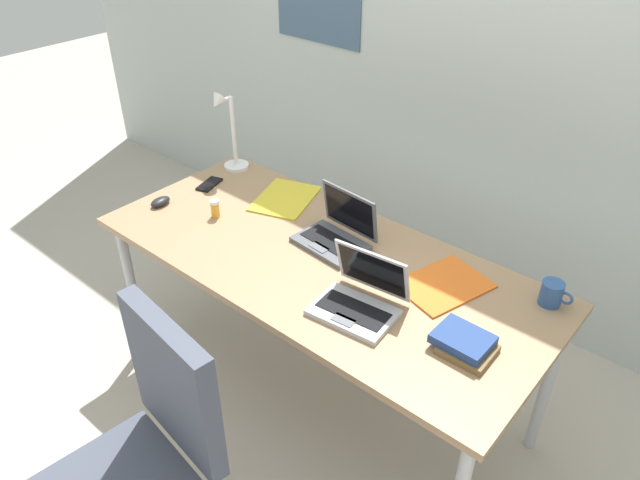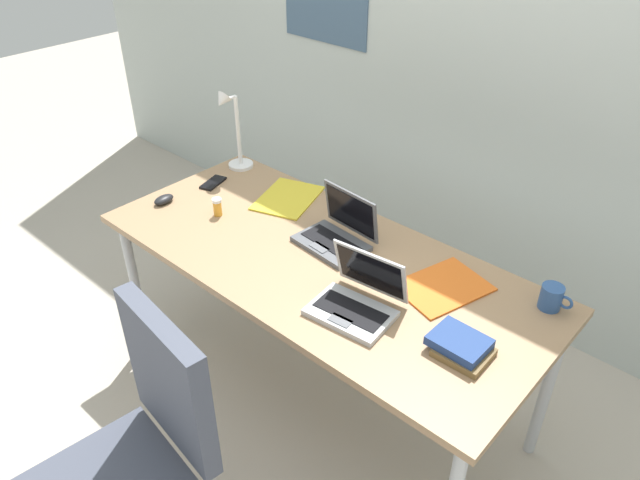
# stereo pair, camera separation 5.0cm
# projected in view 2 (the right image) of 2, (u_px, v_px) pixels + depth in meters

# --- Properties ---
(ground_plane) EXTENTS (12.00, 12.00, 0.00)m
(ground_plane) POSITION_uv_depth(u_px,v_px,m) (320.00, 391.00, 2.70)
(ground_plane) COLOR #B7AD9E
(wall_back) EXTENTS (6.00, 0.13, 2.60)m
(wall_back) POSITION_uv_depth(u_px,v_px,m) (486.00, 48.00, 2.66)
(wall_back) COLOR #B2BCB7
(wall_back) RESTS_ON ground_plane
(desk) EXTENTS (1.80, 0.80, 0.74)m
(desk) POSITION_uv_depth(u_px,v_px,m) (320.00, 269.00, 2.32)
(desk) COLOR #9E7A56
(desk) RESTS_ON ground_plane
(desk_lamp) EXTENTS (0.12, 0.18, 0.40)m
(desk_lamp) POSITION_uv_depth(u_px,v_px,m) (232.00, 131.00, 2.80)
(desk_lamp) COLOR white
(desk_lamp) RESTS_ON desk
(laptop_front_right) EXTENTS (0.30, 0.27, 0.20)m
(laptop_front_right) POSITION_uv_depth(u_px,v_px,m) (357.00, 300.00, 2.01)
(laptop_front_right) COLOR #B7BABC
(laptop_front_right) RESTS_ON desk
(laptop_center) EXTENTS (0.29, 0.24, 0.21)m
(laptop_center) POSITION_uv_depth(u_px,v_px,m) (337.00, 233.00, 2.35)
(laptop_center) COLOR #515459
(laptop_center) RESTS_ON desk
(computer_mouse) EXTENTS (0.06, 0.10, 0.03)m
(computer_mouse) POSITION_uv_depth(u_px,v_px,m) (164.00, 200.00, 2.62)
(computer_mouse) COLOR black
(computer_mouse) RESTS_ON desk
(cell_phone) EXTENTS (0.10, 0.15, 0.01)m
(cell_phone) POSITION_uv_depth(u_px,v_px,m) (213.00, 183.00, 2.78)
(cell_phone) COLOR black
(cell_phone) RESTS_ON desk
(pill_bottle) EXTENTS (0.04, 0.04, 0.08)m
(pill_bottle) POSITION_uv_depth(u_px,v_px,m) (217.00, 207.00, 2.53)
(pill_bottle) COLOR gold
(pill_bottle) RESTS_ON desk
(book_stack) EXTENTS (0.19, 0.15, 0.05)m
(book_stack) POSITION_uv_depth(u_px,v_px,m) (461.00, 346.00, 1.85)
(book_stack) COLOR brown
(book_stack) RESTS_ON desk
(paper_folder_back_right) EXTENTS (0.32, 0.37, 0.01)m
(paper_folder_back_right) POSITION_uv_depth(u_px,v_px,m) (288.00, 198.00, 2.66)
(paper_folder_back_right) COLOR gold
(paper_folder_back_right) RESTS_ON desk
(paper_folder_mid_desk) EXTENTS (0.31, 0.36, 0.01)m
(paper_folder_mid_desk) POSITION_uv_depth(u_px,v_px,m) (443.00, 287.00, 2.13)
(paper_folder_mid_desk) COLOR orange
(paper_folder_mid_desk) RESTS_ON desk
(coffee_mug) EXTENTS (0.11, 0.08, 0.09)m
(coffee_mug) POSITION_uv_depth(u_px,v_px,m) (552.00, 297.00, 2.02)
(coffee_mug) COLOR #2D518C
(coffee_mug) RESTS_ON desk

